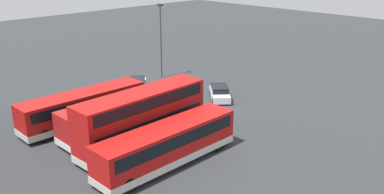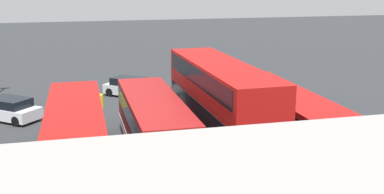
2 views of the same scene
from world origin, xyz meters
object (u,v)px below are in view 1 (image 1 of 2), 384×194
Objects in this scene: bus_double_decker_second at (142,118)px; bus_single_deck_third at (117,116)px; bus_single_deck_near_end at (168,144)px; lamp_post_tall at (161,36)px; waste_bin_yellow at (183,96)px; car_small_green at (220,93)px; car_hatchback_silver at (137,85)px; bus_single_deck_fourth at (84,107)px.

bus_double_decker_second is 1.11× the size of bus_single_deck_third.
bus_single_deck_near_end is 22.43m from lamp_post_tall.
waste_bin_yellow is (9.24, -10.27, -1.15)m from bus_single_deck_near_end.
waste_bin_yellow is at bearing 48.84° from car_small_green.
car_small_green is at bearing -62.99° from bus_single_deck_near_end.
car_hatchback_silver is 1.07× the size of car_small_green.
bus_single_deck_fourth is at bearing 113.31° from lamp_post_tall.
bus_single_deck_fourth is at bearing 114.53° from car_hatchback_silver.
waste_bin_yellow is (-5.74, -1.42, -0.23)m from car_hatchback_silver.
bus_single_deck_third is at bearing 102.98° from waste_bin_yellow.
bus_single_deck_near_end reaches higher than car_small_green.
bus_double_decker_second is 14.22m from car_hatchback_silver.
bus_double_decker_second is at bearing 144.13° from car_hatchback_silver.
lamp_post_tall is (17.04, -14.16, 3.49)m from bus_single_deck_near_end.
bus_single_deck_third is 9.99m from waste_bin_yellow.
bus_single_deck_third is 3.92m from bus_single_deck_fourth.
car_hatchback_silver is 9.32m from car_small_green.
waste_bin_yellow is at bearing 153.48° from lamp_post_tall.
bus_single_deck_near_end and bus_single_deck_third have the same top height.
bus_single_deck_near_end reaches higher than car_hatchback_silver.
bus_double_decker_second is 7.39m from bus_single_deck_fourth.
car_hatchback_silver is (11.44, -8.27, -1.75)m from bus_double_decker_second.
bus_single_deck_third is 17.22m from lamp_post_tall.
bus_single_deck_fourth is 1.31× the size of lamp_post_tall.
lamp_post_tall is (6.19, -14.38, 3.49)m from bus_single_deck_fourth.
car_hatchback_silver is 0.51× the size of lamp_post_tall.
bus_double_decker_second is at bearing -173.77° from bus_single_deck_fourth.
bus_double_decker_second is (3.54, -0.58, 0.83)m from bus_single_deck_near_end.
bus_double_decker_second is at bearing 179.71° from bus_single_deck_third.
bus_double_decker_second is at bearing -9.37° from bus_single_deck_near_end.
bus_single_deck_near_end is 17.42m from car_hatchback_silver.
bus_double_decker_second reaches higher than waste_bin_yellow.
bus_single_deck_near_end is 7.04m from bus_single_deck_third.
car_hatchback_silver is (4.14, -9.06, -0.92)m from bus_single_deck_fourth.
lamp_post_tall is (10.02, -13.56, 3.50)m from bus_single_deck_third.
bus_single_deck_fourth is at bearing 72.84° from car_small_green.
bus_single_deck_fourth is 2.75× the size of car_small_green.
bus_single_deck_third and bus_single_deck_fourth have the same top height.
waste_bin_yellow is at bearing -77.02° from bus_single_deck_third.
bus_single_deck_near_end is 1.31× the size of lamp_post_tall.
bus_single_deck_fourth is at bearing 1.12° from bus_single_deck_near_end.
car_small_green is 3.85m from waste_bin_yellow.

